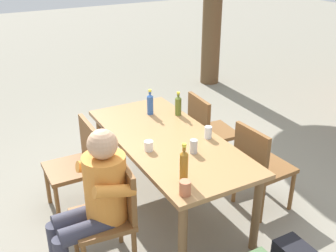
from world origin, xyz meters
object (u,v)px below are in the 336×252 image
Objects in this scene: chair_far_right at (259,164)px; chair_far_left at (208,129)px; cup_white at (149,146)px; cup_steel at (194,146)px; dining_table at (168,147)px; bottle_amber at (184,165)px; chair_near_right at (112,211)px; cup_terracotta at (185,188)px; chair_near_left at (78,162)px; person_in_white_shirt at (96,196)px; bottle_olive at (178,105)px; cup_glass at (208,132)px; bottle_blue at (150,104)px.

chair_far_left is (-0.85, 0.00, 0.00)m from chair_far_right.
cup_steel reaches higher than cup_white.
dining_table is 0.74m from bottle_amber.
chair_near_right is 1.00× the size of chair_far_right.
cup_terracotta is (1.25, -1.04, 0.31)m from chair_far_left.
chair_near_left is 0.86m from person_in_white_shirt.
chair_near_left is (-0.85, 0.00, 0.00)m from chair_near_right.
bottle_olive is 2.21× the size of cup_glass.
bottle_blue is 2.36× the size of cup_glass.
bottle_blue reaches higher than chair_near_right.
cup_terracotta is 0.92× the size of cup_steel.
bottle_blue reaches higher than cup_steel.
cup_white is (-0.54, -0.02, -0.09)m from bottle_amber.
bottle_amber is (0.24, -0.96, 0.39)m from chair_far_right.
cup_white is 0.80× the size of cup_terracotta.
person_in_white_shirt reaches higher than chair_far_right.
cup_glass reaches higher than cup_white.
chair_far_right is at bearing 90.18° from chair_near_right.
cup_steel is (0.76, -0.67, 0.31)m from chair_far_left.
chair_near_right is 1.00× the size of chair_far_left.
dining_table is 0.86m from chair_near_left.
chair_far_left is 1.06m from cup_steel.
cup_steel is at bearing 138.43° from bottle_amber.
person_in_white_shirt reaches higher than chair_near_right.
cup_white is at bearing 40.89° from chair_near_left.
bottle_olive is at bearing -155.13° from chair_far_right.
cup_glass is 0.94× the size of cup_steel.
chair_near_right is 7.97× the size of cup_terracotta.
chair_near_left is (0.01, -1.45, 0.00)m from chair_far_left.
chair_near_right is 1.40m from bottle_olive.
cup_white is at bearing 174.97° from cup_terracotta.
bottle_blue is at bearing 169.66° from dining_table.
person_in_white_shirt is 1.45m from bottle_olive.
person_in_white_shirt is (0.85, -1.56, 0.17)m from chair_far_left.
chair_near_right is at bearing -0.03° from chair_near_left.
chair_near_right is 3.52× the size of bottle_olive.
cup_white is at bearing -63.80° from dining_table.
cup_glass is at bearing 16.28° from bottle_blue.
cup_glass reaches higher than dining_table.
chair_far_right is 1.00× the size of chair_near_left.
bottle_amber reaches higher than chair_near_right.
cup_terracotta is at bearing -69.00° from chair_far_right.
bottle_amber reaches higher than chair_far_left.
bottle_amber is at bearing -75.81° from chair_far_right.
bottle_olive is 0.58m from cup_glass.
bottle_amber reaches higher than cup_glass.
person_in_white_shirt is (-0.00, -1.56, 0.17)m from chair_far_right.
chair_far_left is 9.91× the size of cup_white.
bottle_olive is (-0.83, -0.39, 0.36)m from chair_far_right.
dining_table is 0.86m from chair_far_right.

